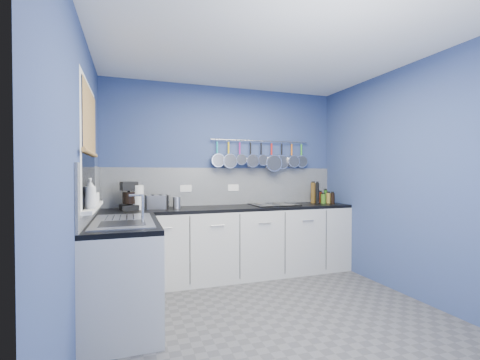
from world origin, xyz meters
TOP-DOWN VIEW (x-y plane):
  - floor at (0.00, 0.00)m, footprint 3.20×3.00m
  - ceiling at (0.00, 0.00)m, footprint 3.20×3.00m
  - wall_back at (0.00, 1.51)m, footprint 3.20×0.02m
  - wall_front at (0.00, -1.51)m, footprint 3.20×0.02m
  - wall_left at (-1.61, 0.00)m, footprint 0.02×3.00m
  - wall_right at (1.61, 0.00)m, footprint 0.02×3.00m
  - backsplash_back at (0.00, 1.49)m, footprint 3.20×0.02m
  - backsplash_left at (-1.59, 0.60)m, footprint 0.02×1.80m
  - cabinet_run_back at (0.00, 1.20)m, footprint 3.20×0.60m
  - worktop_back at (0.00, 1.20)m, footprint 3.20×0.60m
  - cabinet_run_left at (-1.30, 0.30)m, footprint 0.60×1.20m
  - worktop_left at (-1.30, 0.30)m, footprint 0.60×1.20m
  - window_frame at (-1.58, 0.30)m, footprint 0.01×1.00m
  - window_glass at (-1.57, 0.30)m, footprint 0.01×0.90m
  - bamboo_blind at (-1.56, 0.30)m, footprint 0.01×0.90m
  - window_sill at (-1.55, 0.30)m, footprint 0.10×0.98m
  - sink_unit at (-1.30, 0.30)m, footprint 0.50×0.95m
  - mixer_tap at (-1.14, 0.12)m, footprint 0.12×0.08m
  - socket_left at (-0.55, 1.48)m, footprint 0.15×0.01m
  - socket_right at (0.10, 1.48)m, footprint 0.15×0.01m
  - pot_rail at (0.50, 1.45)m, footprint 1.45×0.02m
  - soap_bottle_a at (-1.53, -0.01)m, footprint 0.10×0.10m
  - soap_bottle_b at (-1.53, 0.17)m, footprint 0.09×0.09m
  - paper_towel at (-1.15, 1.22)m, footprint 0.13×0.13m
  - coffee_maker at (-1.25, 1.22)m, footprint 0.23×0.24m
  - toaster at (-0.94, 1.25)m, footprint 0.28×0.20m
  - canister at (-0.70, 1.23)m, footprint 0.12×0.12m
  - hob at (0.59, 1.23)m, footprint 0.59×0.51m
  - pan_0 at (-0.13, 1.44)m, footprint 0.18×0.09m
  - pan_1 at (0.02, 1.44)m, footprint 0.20×0.10m
  - pan_2 at (0.18, 1.44)m, footprint 0.15×0.10m
  - pan_3 at (0.34, 1.44)m, footprint 0.18×0.12m
  - pan_4 at (0.50, 1.44)m, footprint 0.16×0.10m
  - pan_5 at (0.66, 1.44)m, footprint 0.24×0.11m
  - pan_6 at (0.82, 1.44)m, footprint 0.20×0.06m
  - pan_7 at (0.98, 1.44)m, footprint 0.18×0.10m
  - pan_8 at (1.14, 1.44)m, footprint 0.18×0.05m
  - condiment_0 at (1.47, 1.32)m, footprint 0.05×0.05m
  - condiment_1 at (1.38, 1.32)m, footprint 0.05×0.05m
  - condiment_2 at (1.26, 1.33)m, footprint 0.07×0.07m
  - condiment_3 at (1.46, 1.24)m, footprint 0.07×0.07m
  - condiment_4 at (1.37, 1.22)m, footprint 0.07×0.07m
  - condiment_5 at (1.26, 1.22)m, footprint 0.05×0.05m
  - condiment_6 at (1.43, 1.10)m, footprint 0.06×0.06m

SIDE VIEW (x-z plane):
  - floor at x=0.00m, z-range -0.02..0.00m
  - cabinet_run_back at x=0.00m, z-range 0.00..0.86m
  - cabinet_run_left at x=-1.30m, z-range 0.00..0.86m
  - worktop_back at x=0.00m, z-range 0.86..0.90m
  - worktop_left at x=-1.30m, z-range 0.86..0.90m
  - sink_unit at x=-1.30m, z-range 0.90..0.91m
  - hob at x=0.59m, z-range 0.90..0.91m
  - condiment_4 at x=1.37m, z-range 0.90..1.03m
  - canister at x=-0.70m, z-range 0.90..1.04m
  - condiment_3 at x=1.46m, z-range 0.90..1.04m
  - condiment_6 at x=1.43m, z-range 0.90..1.05m
  - condiment_1 at x=1.38m, z-range 0.90..1.06m
  - toaster at x=-0.94m, z-range 0.90..1.06m
  - condiment_0 at x=1.47m, z-range 0.90..1.08m
  - mixer_tap at x=-1.14m, z-range 0.90..1.16m
  - window_sill at x=-1.55m, z-range 1.02..1.05m
  - paper_towel at x=-1.15m, z-range 0.90..1.19m
  - condiment_2 at x=1.26m, z-range 0.90..1.19m
  - condiment_5 at x=1.26m, z-range 0.90..1.19m
  - coffee_maker at x=-1.25m, z-range 0.90..1.23m
  - socket_left at x=-0.55m, z-range 1.09..1.18m
  - socket_right at x=0.10m, z-range 1.09..1.18m
  - soap_bottle_b at x=-1.53m, z-range 1.05..1.22m
  - backsplash_back at x=0.00m, z-range 0.90..1.40m
  - backsplash_left at x=-1.59m, z-range 0.90..1.40m
  - soap_bottle_a at x=-1.53m, z-range 1.05..1.29m
  - wall_back at x=0.00m, z-range 0.00..2.50m
  - wall_front at x=0.00m, z-range 0.00..2.50m
  - wall_left at x=-1.61m, z-range 0.00..2.50m
  - wall_right at x=1.61m, z-range 0.00..2.50m
  - window_glass at x=-1.57m, z-range 1.05..2.05m
  - window_frame at x=-1.58m, z-range 1.00..2.10m
  - pan_5 at x=0.66m, z-range 1.35..1.78m
  - pan_6 at x=0.82m, z-range 1.39..1.78m
  - pan_1 at x=0.02m, z-range 1.39..1.78m
  - pan_3 at x=0.34m, z-range 1.41..1.78m
  - pan_0 at x=-0.13m, z-range 1.41..1.78m
  - pan_7 at x=0.98m, z-range 1.41..1.78m
  - pan_8 at x=1.14m, z-range 1.41..1.78m
  - pan_4 at x=0.50m, z-range 1.43..1.78m
  - pan_2 at x=0.18m, z-range 1.44..1.78m
  - bamboo_blind at x=-1.56m, z-range 1.50..2.05m
  - pot_rail at x=0.50m, z-range 1.77..1.79m
  - ceiling at x=0.00m, z-range 2.50..2.52m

